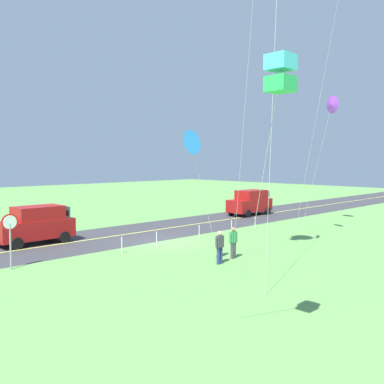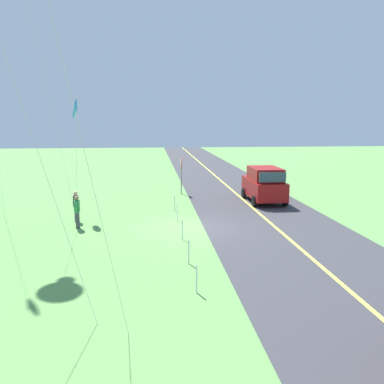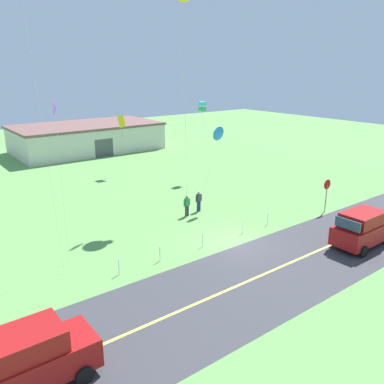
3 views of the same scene
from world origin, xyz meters
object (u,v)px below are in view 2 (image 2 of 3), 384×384
Objects in this scene: car_suv_foreground at (264,184)px; person_adult_companion at (76,205)px; stop_sign at (181,169)px; person_adult_near at (77,211)px; kite_blue_mid at (76,109)px.

car_suv_foreground reaches higher than person_adult_companion.
stop_sign is 1.60× the size of person_adult_near.
car_suv_foreground is 12.06m from person_adult_near.
kite_blue_mid is (2.03, 0.11, 4.88)m from person_adult_companion.
person_adult_near is 0.25× the size of kite_blue_mid.
kite_blue_mid is (-5.57, 6.09, 3.94)m from stop_sign.
kite_blue_mid reaches higher than person_adult_near.
car_suv_foreground is 6.13m from stop_sign.
stop_sign reaches higher than car_suv_foreground.
person_adult_companion is at bearing 141.79° from stop_sign.
person_adult_near is at bearing 147.52° from stop_sign.
person_adult_companion is at bearing 110.72° from car_suv_foreground.
person_adult_companion is at bearing 86.08° from person_adult_near.
kite_blue_mid is at bearing 132.43° from stop_sign.
car_suv_foreground is at bearing 11.17° from person_adult_near.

